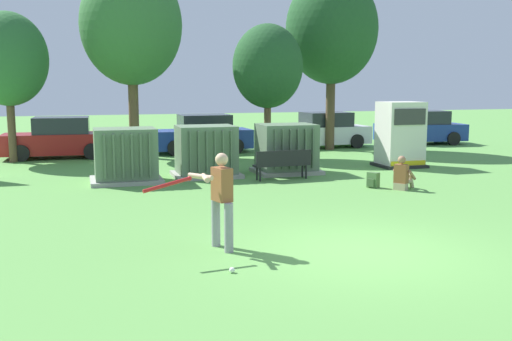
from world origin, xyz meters
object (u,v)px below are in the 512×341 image
at_px(transformer_west, 126,156).
at_px(generator_enclosure, 400,135).
at_px(parked_car_leftmost, 59,139).
at_px(batter, 219,196).
at_px(backpack, 373,180).
at_px(parked_car_right_of_center, 324,131).
at_px(transformer_mid_west, 206,152).
at_px(parked_car_left_of_center, 202,135).
at_px(seated_spectator, 403,176).
at_px(transformer_mid_east, 286,149).
at_px(parked_car_rightmost, 421,129).
at_px(sports_ball, 232,270).
at_px(park_bench, 283,162).

bearing_deg(transformer_west, generator_enclosure, 3.84).
bearing_deg(parked_car_leftmost, batter, -78.11).
relative_size(backpack, parked_car_right_of_center, 0.10).
height_order(transformer_mid_west, parked_car_left_of_center, same).
height_order(batter, seated_spectator, batter).
bearing_deg(transformer_mid_east, batter, -116.77).
xyz_separation_m(parked_car_leftmost, parked_car_rightmost, (16.76, 0.73, 0.00)).
height_order(sports_ball, seated_spectator, seated_spectator).
bearing_deg(transformer_mid_west, parked_car_left_of_center, 79.65).
bearing_deg(backpack, parked_car_leftmost, 131.95).
xyz_separation_m(transformer_mid_east, seated_spectator, (2.09, -3.86, -0.41)).
bearing_deg(sports_ball, park_bench, 65.97).
height_order(generator_enclosure, parked_car_left_of_center, generator_enclosure).
xyz_separation_m(parked_car_left_of_center, parked_car_right_of_center, (5.79, 0.41, 0.00)).
bearing_deg(seated_spectator, transformer_west, 154.46).
bearing_deg(generator_enclosure, backpack, -128.87).
bearing_deg(sports_ball, transformer_west, 95.57).
relative_size(transformer_west, sports_ball, 23.33).
bearing_deg(sports_ball, parked_car_left_of_center, 80.16).
bearing_deg(transformer_mid_east, parked_car_left_of_center, 102.78).
bearing_deg(parked_car_rightmost, transformer_mid_west, -149.81).
distance_m(parked_car_leftmost, parked_car_left_of_center, 5.82).
bearing_deg(backpack, parked_car_left_of_center, 106.39).
relative_size(transformer_mid_east, generator_enclosure, 0.91).
height_order(transformer_west, seated_spectator, transformer_west).
relative_size(seated_spectator, parked_car_right_of_center, 0.22).
relative_size(parked_car_leftmost, parked_car_rightmost, 0.98).
relative_size(sports_ball, seated_spectator, 0.09).
height_order(transformer_west, parked_car_leftmost, same).
bearing_deg(batter, park_bench, 62.74).
distance_m(transformer_west, parked_car_rightmost, 16.48).
bearing_deg(parked_car_left_of_center, sports_ball, -99.84).
xyz_separation_m(transformer_west, seated_spectator, (7.32, -3.50, -0.41)).
bearing_deg(parked_car_rightmost, seated_spectator, -123.94).
height_order(parked_car_leftmost, parked_car_rightmost, same).
distance_m(transformer_mid_west, parked_car_leftmost, 7.84).
xyz_separation_m(backpack, parked_car_left_of_center, (-2.93, 9.96, 0.54)).
relative_size(backpack, parked_car_leftmost, 0.10).
bearing_deg(parked_car_left_of_center, batter, -100.28).
height_order(backpack, parked_car_right_of_center, parked_car_right_of_center).
distance_m(batter, sports_ball, 1.65).
distance_m(transformer_west, parked_car_leftmost, 7.04).
distance_m(backpack, parked_car_left_of_center, 10.40).
relative_size(transformer_mid_west, parked_car_leftmost, 0.49).
xyz_separation_m(transformer_mid_east, parked_car_right_of_center, (4.29, 7.01, -0.04)).
bearing_deg(sports_ball, parked_car_rightmost, 50.63).
distance_m(transformer_west, parked_car_left_of_center, 7.90).
bearing_deg(batter, parked_car_left_of_center, 79.72).
bearing_deg(batter, transformer_mid_east, 63.23).
xyz_separation_m(sports_ball, parked_car_right_of_center, (8.62, 16.71, 0.71)).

